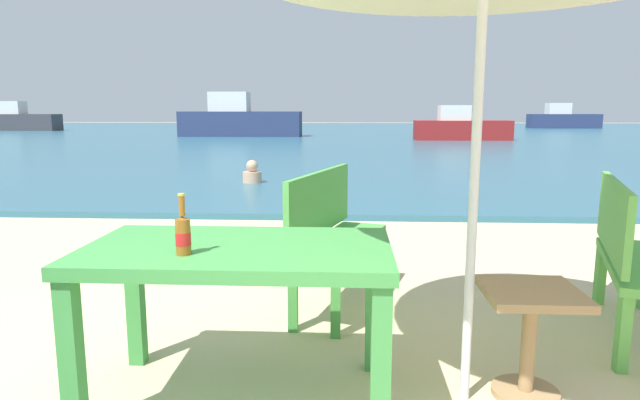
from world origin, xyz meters
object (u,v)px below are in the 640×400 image
object	(u,v)px
bench_green_left	(332,230)
boat_fishing_trawler	(18,120)
swimmer_person	(252,174)
boat_barge	(563,119)
beer_bottle_amber	(183,233)
picnic_table_green	(239,268)
side_table_wood	(529,326)
bench_green_right	(628,249)
boat_cargo_ship	(239,120)
boat_sailboat	(461,128)

from	to	relation	value
bench_green_left	boat_fishing_trawler	world-z (taller)	boat_fishing_trawler
swimmer_person	boat_barge	distance (m)	35.46
swimmer_person	beer_bottle_amber	bearing A→B (deg)	-82.03
picnic_table_green	beer_bottle_amber	world-z (taller)	beer_bottle_amber
side_table_wood	swimmer_person	distance (m)	7.55
bench_green_right	boat_barge	bearing A→B (deg)	69.55
boat_barge	boat_cargo_ship	world-z (taller)	boat_cargo_ship
side_table_wood	boat_fishing_trawler	size ratio (longest dim) A/B	0.11
bench_green_left	picnic_table_green	bearing A→B (deg)	-106.54
bench_green_right	boat_cargo_ship	world-z (taller)	boat_cargo_ship
swimmer_person	boat_sailboat	world-z (taller)	boat_sailboat
beer_bottle_amber	bench_green_left	xyz separation A→B (m)	(0.59, 1.49, -0.31)
swimmer_person	boat_cargo_ship	size ratio (longest dim) A/B	0.07
boat_barge	bench_green_left	bearing A→B (deg)	-113.10
picnic_table_green	boat_fishing_trawler	xyz separation A→B (m)	(-20.85, 31.61, 0.10)
bench_green_left	boat_sailboat	xyz separation A→B (m)	(5.03, 20.37, 0.08)
picnic_table_green	boat_barge	size ratio (longest dim) A/B	0.28
bench_green_left	bench_green_right	xyz separation A→B (m)	(1.80, -0.45, 0.00)
boat_barge	boat_fishing_trawler	bearing A→B (deg)	-169.99
swimmer_person	boat_barge	bearing A→B (deg)	60.76
side_table_wood	boat_sailboat	distance (m)	21.97
beer_bottle_amber	boat_fishing_trawler	bearing A→B (deg)	123.02
boat_barge	boat_cargo_ship	bearing A→B (deg)	-147.28
picnic_table_green	boat_barge	bearing A→B (deg)	67.12
bench_green_left	bench_green_right	distance (m)	1.86
boat_sailboat	picnic_table_green	bearing A→B (deg)	-104.03
boat_fishing_trawler	boat_barge	xyz separation A→B (m)	(36.94, 6.52, -0.02)
bench_green_left	swimmer_person	bearing A→B (deg)	105.45
bench_green_right	swimmer_person	distance (m)	7.19
picnic_table_green	boat_fishing_trawler	world-z (taller)	boat_fishing_trawler
bench_green_right	boat_barge	world-z (taller)	boat_barge
bench_green_left	boat_sailboat	world-z (taller)	boat_sailboat
bench_green_left	boat_barge	size ratio (longest dim) A/B	0.25
boat_fishing_trawler	bench_green_right	bearing A→B (deg)	-53.14
boat_sailboat	bench_green_left	bearing A→B (deg)	-103.86
beer_bottle_amber	bench_green_left	distance (m)	1.64
beer_bottle_amber	boat_sailboat	size ratio (longest dim) A/B	0.06
beer_bottle_amber	boat_barge	distance (m)	41.62
bench_green_right	swimmer_person	world-z (taller)	bench_green_right
swimmer_person	boat_cargo_ship	world-z (taller)	boat_cargo_ship
side_table_wood	boat_cargo_ship	world-z (taller)	boat_cargo_ship
boat_cargo_ship	side_table_wood	bearing A→B (deg)	-75.44
boat_sailboat	boat_cargo_ship	xyz separation A→B (m)	(-10.41, 2.89, 0.24)
boat_fishing_trawler	side_table_wood	bearing A→B (deg)	-54.80
bench_green_left	boat_fishing_trawler	size ratio (longest dim) A/B	0.24
picnic_table_green	swimmer_person	world-z (taller)	picnic_table_green
side_table_wood	picnic_table_green	bearing A→B (deg)	-175.71
swimmer_person	boat_barge	world-z (taller)	boat_barge
picnic_table_green	bench_green_right	distance (m)	2.36
picnic_table_green	boat_sailboat	distance (m)	22.36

